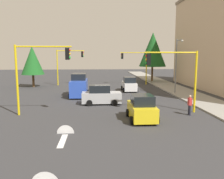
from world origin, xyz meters
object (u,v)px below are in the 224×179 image
at_px(tree_opposite_side, 32,61).
at_px(car_silver, 101,95).
at_px(traffic_signal_near_right, 39,66).
at_px(delivery_van_blue, 79,86).
at_px(traffic_signal_near_left, 175,69).
at_px(street_lamp_curbside, 177,60).
at_px(traffic_signal_far_right, 68,60).
at_px(pedestrian_crossing, 190,104).
at_px(car_yellow, 142,109).
at_px(tree_roadside_far, 153,50).
at_px(traffic_signal_far_left, 136,61).
at_px(car_white, 129,85).

relative_size(tree_opposite_side, car_silver, 1.61).
bearing_deg(traffic_signal_near_right, delivery_van_blue, 163.73).
xyz_separation_m(traffic_signal_near_left, street_lamp_curbside, (-9.61, 3.56, 0.56)).
bearing_deg(tree_opposite_side, traffic_signal_far_right, 110.77).
relative_size(street_lamp_curbside, pedestrian_crossing, 4.12).
bearing_deg(car_yellow, tree_roadside_far, 164.92).
height_order(street_lamp_curbside, tree_opposite_side, street_lamp_curbside).
relative_size(traffic_signal_far_right, car_yellow, 1.61).
xyz_separation_m(traffic_signal_far_left, street_lamp_curbside, (10.39, 3.52, 0.39)).
bearing_deg(tree_opposite_side, car_silver, 36.74).
bearing_deg(traffic_signal_far_left, car_silver, -21.28).
xyz_separation_m(traffic_signal_near_left, tree_opposite_side, (-18.00, -16.64, 0.38)).
distance_m(tree_roadside_far, delivery_van_blue, 20.30).
distance_m(car_silver, pedestrian_crossing, 8.79).
relative_size(car_white, car_yellow, 1.03).
distance_m(traffic_signal_far_left, pedestrian_crossing, 21.23).
distance_m(traffic_signal_far_left, delivery_van_blue, 14.47).
xyz_separation_m(traffic_signal_near_left, traffic_signal_far_right, (-20.00, -11.37, 0.36)).
distance_m(traffic_signal_near_left, delivery_van_blue, 12.71).
relative_size(traffic_signal_near_right, delivery_van_blue, 1.21).
distance_m(traffic_signal_far_left, car_white, 8.16).
relative_size(traffic_signal_far_left, tree_roadside_far, 0.61).
bearing_deg(tree_roadside_far, car_silver, -26.68).
bearing_deg(car_silver, street_lamp_curbside, 119.92).
xyz_separation_m(traffic_signal_near_right, tree_opposite_side, (-18.00, -5.29, 0.08)).
relative_size(street_lamp_curbside, car_silver, 1.76).
relative_size(delivery_van_blue, pedestrian_crossing, 2.82).
xyz_separation_m(tree_roadside_far, car_yellow, (26.17, -7.05, -5.15)).
relative_size(traffic_signal_near_right, tree_opposite_side, 0.91).
height_order(traffic_signal_near_right, tree_roadside_far, tree_roadside_far).
bearing_deg(traffic_signal_far_right, pedestrian_crossing, 30.61).
distance_m(car_silver, car_yellow, 6.86).
xyz_separation_m(traffic_signal_near_left, traffic_signal_far_left, (-20.00, 0.04, 0.17)).
height_order(traffic_signal_far_right, street_lamp_curbside, street_lamp_curbside).
bearing_deg(traffic_signal_far_right, street_lamp_curbside, 55.16).
distance_m(tree_opposite_side, delivery_van_blue, 12.41).
distance_m(delivery_van_blue, car_white, 7.76).
bearing_deg(traffic_signal_far_right, traffic_signal_far_left, 90.00).
distance_m(traffic_signal_near_right, car_silver, 7.27).
relative_size(traffic_signal_near_right, pedestrian_crossing, 3.40).
distance_m(delivery_van_blue, car_silver, 5.50).
distance_m(traffic_signal_far_left, traffic_signal_near_right, 23.02).
xyz_separation_m(traffic_signal_far_right, tree_roadside_far, (-4.00, 15.23, 1.90)).
relative_size(traffic_signal_far_left, delivery_van_blue, 1.16).
height_order(traffic_signal_near_left, pedestrian_crossing, traffic_signal_near_left).
distance_m(traffic_signal_near_right, pedestrian_crossing, 12.84).
bearing_deg(tree_opposite_side, street_lamp_curbside, 67.45).
bearing_deg(car_silver, traffic_signal_far_right, -162.07).
xyz_separation_m(tree_opposite_side, delivery_van_blue, (9.16, 7.87, -2.89)).
height_order(traffic_signal_near_left, delivery_van_blue, traffic_signal_near_left).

